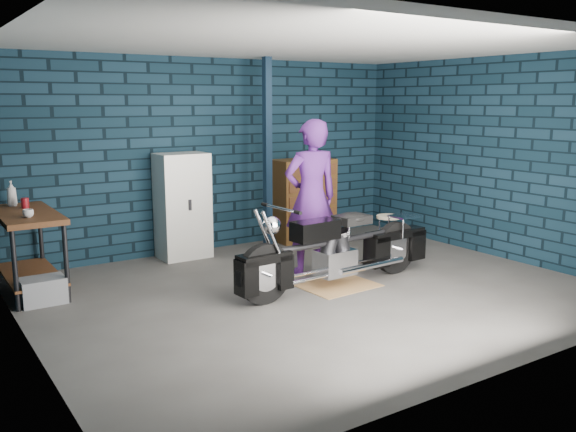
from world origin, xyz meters
name	(u,v)px	position (x,y,z in m)	size (l,w,h in m)	color
ground	(316,291)	(0.00, 0.00, 0.00)	(6.00, 6.00, 0.00)	#52504D
room_walls	(289,119)	(0.00, 0.55, 1.90)	(6.02, 5.01, 2.71)	black
support_post	(267,156)	(0.55, 1.95, 1.35)	(0.10, 0.10, 2.70)	#112336
workbench	(29,252)	(-2.68, 1.75, 0.46)	(0.60, 1.40, 0.91)	brown
drip_mat	(339,286)	(0.33, 0.02, 0.00)	(0.85, 0.64, 0.01)	olive
motorcycle	(339,243)	(0.33, 0.02, 0.51)	(2.31, 0.63, 1.02)	black
person	(311,197)	(0.39, 0.67, 0.95)	(0.69, 0.46, 1.90)	#4D1D70
storage_bin	(43,291)	(-2.66, 1.25, 0.14)	(0.45, 0.32, 0.28)	gray
locker	(183,206)	(-0.62, 2.23, 0.71)	(0.66, 0.47, 1.42)	silver
tool_chest	(304,200)	(1.36, 2.23, 0.62)	(0.93, 0.52, 1.24)	brown
shop_stool	(388,236)	(1.72, 0.72, 0.29)	(0.32, 0.32, 0.58)	beige
cup_a	(28,213)	(-2.72, 1.39, 0.95)	(0.11, 0.11, 0.09)	beige
mug_red	(25,203)	(-2.64, 2.01, 0.97)	(0.08, 0.08, 0.12)	maroon
bottle	(12,193)	(-2.74, 2.24, 1.06)	(0.11, 0.11, 0.30)	gray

